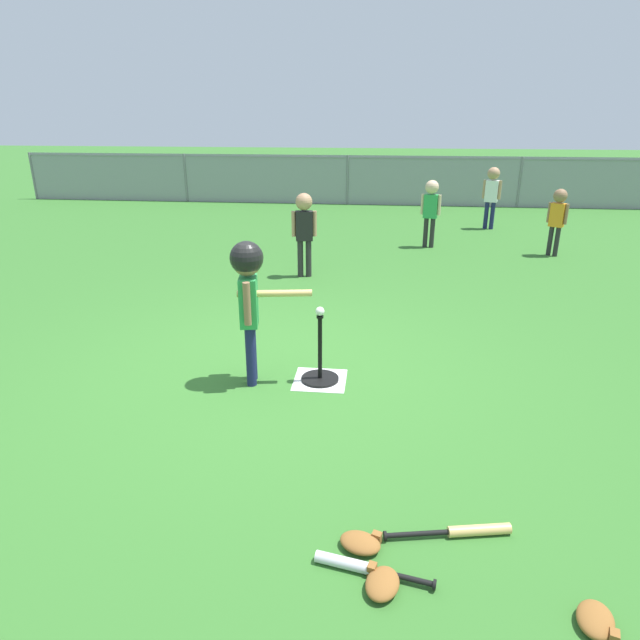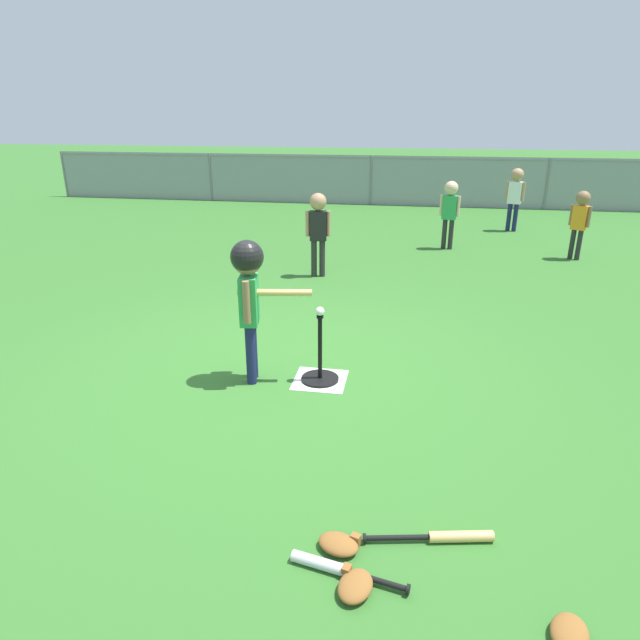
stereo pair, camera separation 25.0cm
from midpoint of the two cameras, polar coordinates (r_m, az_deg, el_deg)
ground_plane at (r=4.92m, az=-2.33°, el=-5.16°), size 60.00×60.00×0.00m
home_plate at (r=4.74m, az=1.52°, el=-6.20°), size 0.44×0.44×0.01m
batting_tee at (r=4.70m, az=1.53°, el=-5.29°), size 0.32×0.32×0.59m
baseball_on_tee at (r=4.49m, az=1.60°, el=0.88°), size 0.07×0.07×0.07m
batter_child at (r=4.44m, az=-5.72°, el=3.79°), size 0.64×0.34×1.21m
fielder_deep_right at (r=11.13m, az=20.13°, el=12.38°), size 0.32×0.23×1.16m
fielder_deep_center at (r=9.32m, az=25.98°, el=9.63°), size 0.26×0.22×1.04m
fielder_deep_left at (r=9.35m, az=14.02°, el=11.36°), size 0.32×0.22×1.10m
fielder_near_right at (r=7.49m, az=0.77°, el=9.90°), size 0.33×0.22×1.13m
spare_bat_silver at (r=3.02m, az=3.85°, el=-24.12°), size 0.61×0.18×0.06m
spare_bat_wood at (r=3.26m, az=15.32°, el=-20.81°), size 0.69×0.19×0.06m
glove_by_plate at (r=3.01m, az=26.89°, el=-26.99°), size 0.22×0.26×0.07m
glove_near_bats at (r=3.12m, az=4.47°, el=-22.09°), size 0.26×0.22×0.07m
glove_tossed_aside at (r=2.94m, az=6.32°, el=-25.62°), size 0.21×0.25×0.07m
outfield_fence at (r=13.63m, az=5.80°, el=14.32°), size 16.06×0.06×1.15m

